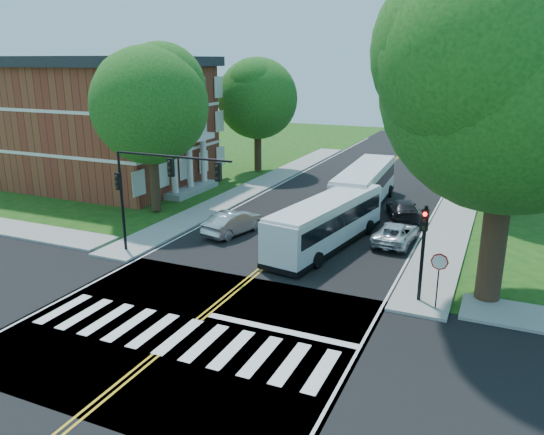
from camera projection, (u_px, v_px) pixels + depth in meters
The scene contains 24 objects.
ground at pixel (185, 331), 21.46m from camera, with size 140.00×140.00×0.00m, color #134611.
road at pixel (326, 216), 37.22m from camera, with size 14.00×96.00×0.01m, color black.
cross_road at pixel (185, 331), 21.46m from camera, with size 60.00×12.00×0.01m, color black.
center_line at pixel (342, 202), 40.72m from camera, with size 0.36×70.00×0.01m, color gold.
edge_line_w at pixel (262, 194), 43.36m from camera, with size 0.12×70.00×0.01m, color silver.
edge_line_e at pixel (434, 212), 38.07m from camera, with size 0.12×70.00×0.01m, color silver.
crosswalk at pixel (179, 336), 21.02m from camera, with size 12.60×3.00×0.01m, color silver.
stop_bar at pixel (280, 330), 21.50m from camera, with size 6.60×0.40×0.01m, color silver.
sidewalk_nw at pixel (261, 184), 46.56m from camera, with size 2.60×40.00×0.15m, color gray.
sidewalk_ne at pixel (460, 204), 40.10m from camera, with size 2.60×40.00×0.15m, color gray.
tree_ne_big at pixel (514, 83), 21.43m from camera, with size 10.80×10.80×14.91m.
tree_west_near at pixel (150, 106), 36.04m from camera, with size 8.00×8.00×11.40m.
tree_west_far at pixel (257, 99), 50.00m from camera, with size 7.60×7.60×10.67m.
tree_east_mid at pixel (520, 101), 35.75m from camera, with size 8.40×8.40×11.93m.
tree_east_far at pixel (529, 100), 49.65m from camera, with size 7.20×7.20×10.34m.
brick_building at pixel (94, 121), 45.96m from camera, with size 20.00×13.00×10.80m.
signal_nw at pixel (154, 181), 28.11m from camera, with size 7.15×0.46×5.66m.
signal_ne at pixel (423, 241), 23.06m from camera, with size 0.30×0.46×4.40m.
stop_sign at pixel (439, 268), 22.61m from camera, with size 0.76×0.08×2.53m.
bus_lead at pixel (327, 222), 30.78m from camera, with size 4.04×11.10×2.81m.
bus_follow at pixel (365, 186), 38.91m from camera, with size 3.24×11.83×3.03m.
hatchback at pixel (234, 222), 33.21m from camera, with size 1.57×4.49×1.48m, color #A5A7AC.
suv at pixel (396, 233), 31.51m from camera, with size 2.07×4.48×1.25m, color silver.
dark_sedan at pixel (403, 209), 36.35m from camera, with size 1.88×4.62×1.34m, color black.
Camera 1 is at (11.03, -16.16, 10.56)m, focal length 35.00 mm.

